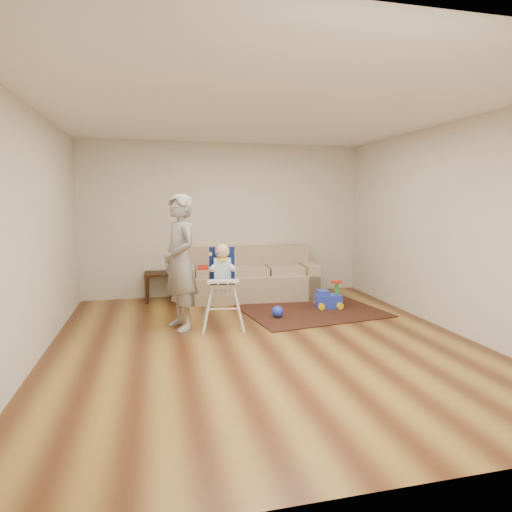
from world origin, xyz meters
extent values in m
plane|color=#4A2613|center=(0.00, 0.00, 0.00)|extent=(5.50, 5.50, 0.00)
cube|color=beige|center=(0.00, 2.75, 1.35)|extent=(5.00, 0.04, 2.70)
cube|color=beige|center=(-2.50, 0.00, 1.35)|extent=(0.04, 5.50, 2.70)
cube|color=beige|center=(2.50, 0.00, 1.35)|extent=(0.04, 5.50, 2.70)
cube|color=white|center=(0.00, 0.00, 2.70)|extent=(5.00, 5.50, 0.04)
cube|color=red|center=(-0.29, 2.25, 0.58)|extent=(0.55, 0.37, 0.04)
cube|color=black|center=(1.08, 1.21, 0.01)|extent=(2.23, 1.81, 0.02)
sphere|color=blue|center=(0.46, 0.97, 0.10)|extent=(0.17, 0.17, 0.17)
cylinder|color=blue|center=(-0.45, 0.61, 1.01)|extent=(0.03, 0.12, 0.01)
imported|color=gray|center=(-0.94, 0.79, 0.89)|extent=(0.64, 0.76, 1.78)
camera|label=1|loc=(-1.25, -4.84, 1.71)|focal=30.00mm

